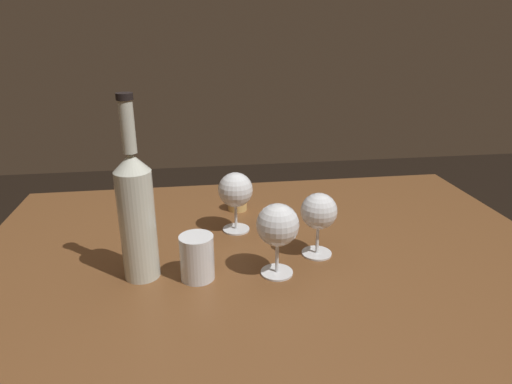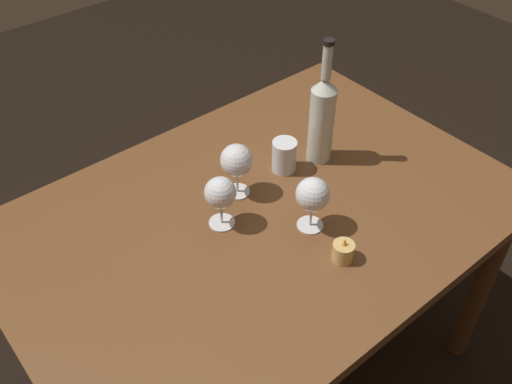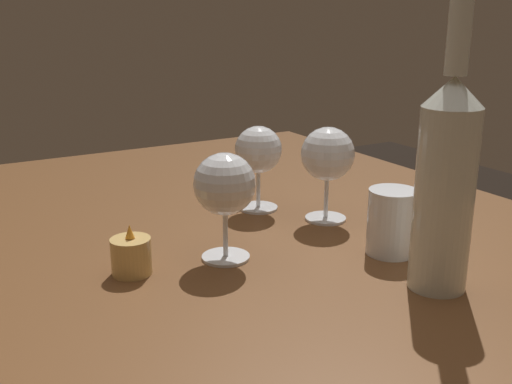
# 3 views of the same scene
# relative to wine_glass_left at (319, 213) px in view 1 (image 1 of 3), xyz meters

# --- Properties ---
(dining_table) EXTENTS (1.30, 0.90, 0.74)m
(dining_table) POSITION_rel_wine_glass_left_xyz_m (-0.10, 0.03, -0.19)
(dining_table) COLOR brown
(dining_table) RESTS_ON ground
(wine_glass_left) EXTENTS (0.08, 0.08, 0.14)m
(wine_glass_left) POSITION_rel_wine_glass_left_xyz_m (0.00, 0.00, 0.00)
(wine_glass_left) COLOR white
(wine_glass_left) RESTS_ON dining_table
(wine_glass_right) EXTENTS (0.08, 0.08, 0.15)m
(wine_glass_right) POSITION_rel_wine_glass_left_xyz_m (-0.16, 0.15, 0.00)
(wine_glass_right) COLOR white
(wine_glass_right) RESTS_ON dining_table
(wine_glass_centre) EXTENTS (0.09, 0.09, 0.15)m
(wine_glass_centre) POSITION_rel_wine_glass_left_xyz_m (-0.10, -0.07, 0.01)
(wine_glass_centre) COLOR white
(wine_glass_centre) RESTS_ON dining_table
(wine_bottle) EXTENTS (0.07, 0.07, 0.36)m
(wine_bottle) POSITION_rel_wine_glass_left_xyz_m (-0.37, -0.04, 0.04)
(wine_bottle) COLOR silver
(wine_bottle) RESTS_ON dining_table
(water_tumbler) EXTENTS (0.07, 0.07, 0.09)m
(water_tumbler) POSITION_rel_wine_glass_left_xyz_m (-0.26, -0.06, -0.06)
(water_tumbler) COLOR white
(water_tumbler) RESTS_ON dining_table
(votive_candle) EXTENTS (0.05, 0.05, 0.07)m
(votive_candle) POSITION_rel_wine_glass_left_xyz_m (-0.15, 0.27, -0.08)
(votive_candle) COLOR #DBB266
(votive_candle) RESTS_ON dining_table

